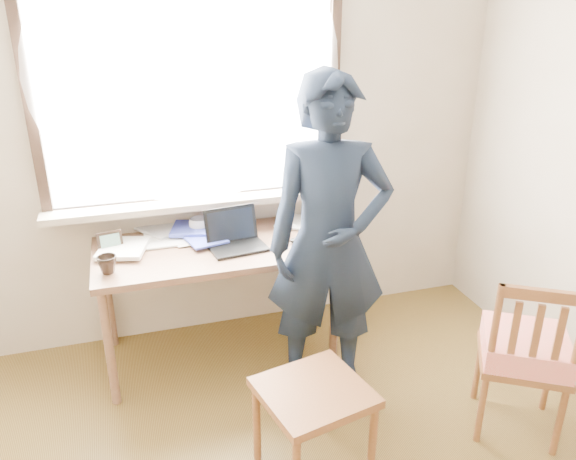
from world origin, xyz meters
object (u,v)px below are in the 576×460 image
object	(u,v)px
mug_dark	(107,265)
work_chair	(314,402)
mug_white	(199,225)
desk	(216,258)
laptop	(235,238)
person	(329,243)
side_chair	(525,350)

from	to	relation	value
mug_dark	work_chair	world-z (taller)	mug_dark
mug_white	mug_dark	distance (m)	0.68
desk	work_chair	world-z (taller)	desk
laptop	work_chair	distance (m)	1.12
desk	mug_dark	size ratio (longest dim) A/B	13.44
mug_white	mug_dark	bearing A→B (deg)	-143.26
work_chair	person	xyz separation A→B (m)	(0.29, 0.60, 0.50)
mug_dark	laptop	bearing A→B (deg)	11.30
laptop	side_chair	world-z (taller)	laptop
side_chair	person	world-z (taller)	person
mug_white	mug_dark	size ratio (longest dim) A/B	1.16
desk	mug_white	xyz separation A→B (m)	(-0.06, 0.23, 0.12)
desk	person	world-z (taller)	person
side_chair	person	bearing A→B (deg)	142.51
work_chair	person	distance (m)	0.83
desk	work_chair	distance (m)	1.13
mug_dark	person	size ratio (longest dim) A/B	0.06
mug_white	mug_dark	world-z (taller)	mug_dark
desk	laptop	size ratio (longest dim) A/B	4.01
desk	mug_dark	xyz separation A→B (m)	(-0.60, -0.18, 0.13)
mug_white	work_chair	xyz separation A→B (m)	(0.30, -1.30, -0.39)
mug_dark	person	world-z (taller)	person
mug_white	person	world-z (taller)	person
laptop	mug_white	size ratio (longest dim) A/B	2.90
mug_white	side_chair	xyz separation A→B (m)	(1.40, -1.33, -0.32)
laptop	mug_dark	xyz separation A→B (m)	(-0.72, -0.14, -0.00)
mug_dark	side_chair	distance (m)	2.18
side_chair	mug_white	bearing A→B (deg)	136.48
desk	mug_white	distance (m)	0.27
mug_white	person	size ratio (longest dim) A/B	0.07
mug_dark	person	distance (m)	1.17
side_chair	person	size ratio (longest dim) A/B	0.50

